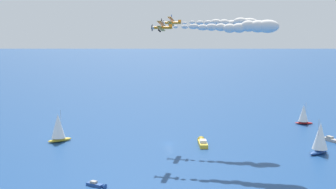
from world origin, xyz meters
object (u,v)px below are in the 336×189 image
at_px(sailboat_near_centre, 58,127).
at_px(biplane_wingman, 171,23).
at_px(motorboat_offshore, 202,143).
at_px(biplane_lead, 161,27).
at_px(motorboat_trailing, 333,140).
at_px(sailboat_ahead, 304,114).
at_px(wingwalker_wingman, 171,17).
at_px(motorboat_far_stbd, 97,185).
at_px(sailboat_inshore, 320,138).
at_px(wingwalker_lead, 161,21).

relative_size(sailboat_near_centre, biplane_wingman, 1.61).
bearing_deg(motorboat_offshore, biplane_lead, 153.19).
bearing_deg(motorboat_trailing, sailboat_ahead, 40.03).
height_order(motorboat_trailing, wingwalker_wingman, wingwalker_wingman).
bearing_deg(motorboat_far_stbd, motorboat_trailing, -21.69).
height_order(motorboat_far_stbd, motorboat_trailing, motorboat_trailing).
bearing_deg(sailboat_inshore, biplane_wingman, 101.41).
xyz_separation_m(motorboat_trailing, biplane_lead, (-47.26, 42.99, 40.85)).
height_order(motorboat_offshore, sailboat_ahead, sailboat_ahead).
relative_size(sailboat_near_centre, wingwalker_lead, 6.59).
distance_m(sailboat_near_centre, motorboat_trailing, 100.63).
relative_size(motorboat_far_stbd, biplane_wingman, 0.82).
xyz_separation_m(sailboat_inshore, motorboat_trailing, (19.15, 1.45, -4.78)).
height_order(motorboat_far_stbd, biplane_lead, biplane_lead).
distance_m(sailboat_near_centre, wingwalker_lead, 54.96).
relative_size(sailboat_inshore, wingwalker_wingman, 6.62).
bearing_deg(biplane_lead, wingwalker_wingman, 26.73).
relative_size(motorboat_offshore, wingwalker_wingman, 5.67).
distance_m(sailboat_near_centre, sailboat_inshore, 91.57).
relative_size(motorboat_far_stbd, wingwalker_lead, 3.35).
xyz_separation_m(motorboat_trailing, wingwalker_lead, (-46.83, 43.19, 42.98)).
relative_size(motorboat_offshore, sailboat_ahead, 1.05).
distance_m(sailboat_inshore, sailboat_ahead, 48.23).
bearing_deg(wingwalker_lead, sailboat_ahead, -18.04).
distance_m(motorboat_far_stbd, sailboat_ahead, 110.96).
xyz_separation_m(biplane_lead, biplane_wingman, (17.38, 8.77, 1.86)).
distance_m(biplane_lead, wingwalker_wingman, 20.34).
relative_size(motorboat_far_stbd, wingwalker_wingman, 3.35).
distance_m(sailboat_inshore, biplane_lead, 63.76).
bearing_deg(motorboat_offshore, biplane_wingman, 79.64).
bearing_deg(motorboat_far_stbd, wingwalker_wingman, 17.41).
distance_m(motorboat_far_stbd, biplane_wingman, 72.77).
bearing_deg(motorboat_trailing, motorboat_far_stbd, 158.31).
height_order(motorboat_trailing, sailboat_ahead, sailboat_ahead).
bearing_deg(sailboat_near_centre, motorboat_offshore, -58.08).
bearing_deg(sailboat_inshore, wingwalker_lead, 121.80).
xyz_separation_m(sailboat_near_centre, biplane_lead, (13.30, -37.24, 36.08)).
bearing_deg(sailboat_near_centre, motorboat_far_stbd, -118.96).
xyz_separation_m(sailboat_ahead, wingwalker_wingman, (-53.42, 31.82, 41.04)).
bearing_deg(sailboat_near_centre, motorboat_trailing, -52.95).
bearing_deg(biplane_lead, sailboat_inshore, -57.68).
height_order(motorboat_offshore, biplane_lead, biplane_lead).
distance_m(sailboat_ahead, wingwalker_lead, 84.14).
height_order(sailboat_inshore, motorboat_offshore, sailboat_inshore).
bearing_deg(biplane_lead, motorboat_offshore, -26.81).
distance_m(sailboat_inshore, wingwalker_wingman, 67.55).
relative_size(motorboat_offshore, biplane_wingman, 1.39).
bearing_deg(biplane_lead, motorboat_far_stbd, -167.24).
bearing_deg(wingwalker_lead, sailboat_inshore, -58.20).
relative_size(motorboat_trailing, sailboat_ahead, 0.81).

